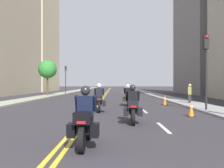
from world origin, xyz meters
TOP-DOWN VIEW (x-y plane):
  - ground_plane at (0.00, 48.00)m, footprint 264.00×264.00m
  - sidewalk_left at (-7.36, 48.00)m, footprint 2.15×144.00m
  - sidewalk_right at (7.36, 48.00)m, footprint 2.15×144.00m
  - centreline_yellow_inner at (-0.12, 48.00)m, footprint 0.12×132.00m
  - centreline_yellow_outer at (0.12, 48.00)m, footprint 0.12×132.00m
  - lane_dashes_white at (3.14, 29.00)m, footprint 0.14×56.40m
  - building_left_2 at (-17.09, 57.68)m, footprint 8.93×15.73m
  - building_right_2 at (15.66, 40.46)m, footprint 6.07×15.43m
  - motorcycle_0 at (0.57, 4.98)m, footprint 0.76×2.13m
  - motorcycle_1 at (2.09, 9.07)m, footprint 0.78×2.12m
  - motorcycle_2 at (0.46, 13.55)m, footprint 0.78×2.23m
  - motorcycle_3 at (2.35, 17.64)m, footprint 0.77×2.20m
  - traffic_cone_0 at (5.22, 18.35)m, footprint 0.35×0.35m
  - traffic_cone_1 at (5.13, 11.22)m, footprint 0.33×0.33m
  - traffic_light_near at (6.69, 13.56)m, footprint 0.28×0.38m
  - traffic_light_far at (-6.69, 41.90)m, footprint 0.28×0.38m
  - pedestrian_0 at (7.37, 19.17)m, footprint 0.36×0.42m
  - street_tree_0 at (-7.51, 33.20)m, footprint 2.43×2.43m

SIDE VIEW (x-z plane):
  - ground_plane at x=0.00m, z-range 0.00..0.00m
  - centreline_yellow_inner at x=-0.12m, z-range 0.00..0.01m
  - centreline_yellow_outer at x=0.12m, z-range 0.00..0.01m
  - lane_dashes_white at x=3.14m, z-range 0.00..0.01m
  - sidewalk_left at x=-7.36m, z-range 0.00..0.12m
  - sidewalk_right at x=7.36m, z-range 0.00..0.12m
  - traffic_cone_0 at x=5.22m, z-range 0.00..0.81m
  - traffic_cone_1 at x=5.13m, z-range 0.00..0.81m
  - motorcycle_0 at x=0.57m, z-range -0.14..1.43m
  - motorcycle_1 at x=2.09m, z-range -0.15..1.44m
  - motorcycle_3 at x=2.35m, z-range -0.15..1.44m
  - motorcycle_2 at x=0.46m, z-range -0.17..1.48m
  - pedestrian_0 at x=7.37m, z-range 0.02..1.65m
  - traffic_light_near at x=6.69m, z-range 0.88..5.33m
  - traffic_light_far at x=-6.69m, z-range 0.87..5.46m
  - street_tree_0 at x=-7.51m, z-range 1.16..5.96m
  - building_left_2 at x=-17.09m, z-range 0.00..24.24m
  - building_right_2 at x=15.66m, z-range 0.00..24.83m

